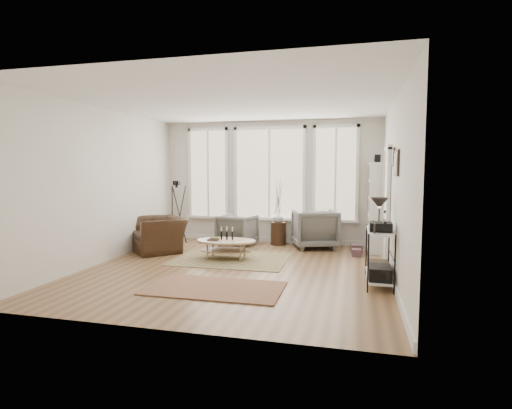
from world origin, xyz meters
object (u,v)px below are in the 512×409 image
(low_shelf, at_px, (379,251))
(coffee_table, at_px, (226,244))
(armchair_right, at_px, (315,229))
(side_table, at_px, (278,214))
(bookcase, at_px, (376,207))
(accent_chair, at_px, (158,234))
(armchair_left, at_px, (237,230))

(low_shelf, distance_m, coffee_table, 3.02)
(armchair_right, distance_m, side_table, 0.92)
(armchair_right, height_order, side_table, side_table)
(bookcase, bearing_deg, side_table, 174.06)
(bookcase, xyz_separation_m, accent_chair, (-4.52, -1.15, -0.59))
(armchair_right, xyz_separation_m, side_table, (-0.86, 0.17, 0.28))
(side_table, bearing_deg, accent_chair, -149.73)
(armchair_left, xyz_separation_m, accent_chair, (-1.44, -1.09, 0.01))
(low_shelf, distance_m, armchair_left, 3.90)
(low_shelf, xyz_separation_m, armchair_left, (-3.02, 2.46, -0.15))
(armchair_right, bearing_deg, bookcase, 159.35)
(coffee_table, height_order, armchair_right, armchair_right)
(coffee_table, relative_size, accent_chair, 1.08)
(bookcase, relative_size, accent_chair, 1.83)
(bookcase, bearing_deg, coffee_table, -152.68)
(side_table, bearing_deg, low_shelf, -52.52)
(coffee_table, height_order, side_table, side_table)
(low_shelf, height_order, coffee_table, low_shelf)
(accent_chair, bearing_deg, armchair_right, 65.72)
(bookcase, height_order, coffee_table, bookcase)
(armchair_left, bearing_deg, bookcase, -167.14)
(coffee_table, bearing_deg, side_table, 67.21)
(bookcase, height_order, low_shelf, bookcase)
(armchair_left, height_order, accent_chair, accent_chair)
(low_shelf, relative_size, accent_chair, 1.16)
(low_shelf, height_order, side_table, side_table)
(side_table, relative_size, accent_chair, 1.32)
(armchair_left, relative_size, armchair_right, 0.83)
(low_shelf, height_order, armchair_right, low_shelf)
(bookcase, relative_size, low_shelf, 1.58)
(coffee_table, bearing_deg, armchair_left, 97.69)
(coffee_table, distance_m, side_table, 1.91)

